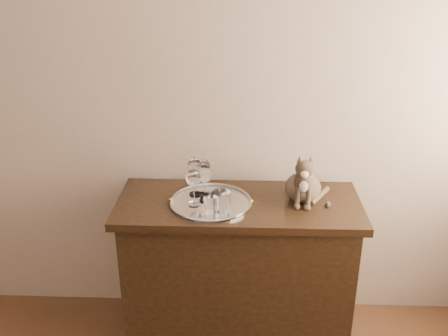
# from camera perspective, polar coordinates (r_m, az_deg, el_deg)

# --- Properties ---
(wall_back) EXTENTS (4.00, 0.10, 2.70)m
(wall_back) POSITION_cam_1_polar(r_m,az_deg,el_deg) (2.64, -11.39, 9.30)
(wall_back) COLOR tan
(wall_back) RESTS_ON ground
(sideboard) EXTENTS (1.20, 0.50, 0.85)m
(sideboard) POSITION_cam_1_polar(r_m,az_deg,el_deg) (2.68, 1.59, -11.96)
(sideboard) COLOR black
(sideboard) RESTS_ON ground
(tray) EXTENTS (0.40, 0.40, 0.01)m
(tray) POSITION_cam_1_polar(r_m,az_deg,el_deg) (2.43, -1.51, -4.03)
(tray) COLOR silver
(tray) RESTS_ON sideboard
(wine_glass_a) EXTENTS (0.08, 0.08, 0.20)m
(wine_glass_a) POSITION_cam_1_polar(r_m,az_deg,el_deg) (2.47, -3.33, -0.97)
(wine_glass_a) COLOR silver
(wine_glass_a) RESTS_ON tray
(wine_glass_b) EXTENTS (0.07, 0.07, 0.19)m
(wine_glass_b) POSITION_cam_1_polar(r_m,az_deg,el_deg) (2.46, -2.37, -1.06)
(wine_glass_b) COLOR white
(wine_glass_b) RESTS_ON tray
(wine_glass_c) EXTENTS (0.07, 0.07, 0.19)m
(wine_glass_c) POSITION_cam_1_polar(r_m,az_deg,el_deg) (2.37, -3.48, -2.18)
(wine_glass_c) COLOR white
(wine_glass_c) RESTS_ON tray
(wine_glass_d) EXTENTS (0.07, 0.07, 0.19)m
(wine_glass_d) POSITION_cam_1_polar(r_m,az_deg,el_deg) (2.40, -2.15, -1.73)
(wine_glass_d) COLOR white
(wine_glass_d) RESTS_ON tray
(tumbler_a) EXTENTS (0.08, 0.08, 0.09)m
(tumbler_a) POSITION_cam_1_polar(r_m,az_deg,el_deg) (2.34, -0.25, -3.77)
(tumbler_a) COLOR white
(tumbler_a) RESTS_ON tray
(tumbler_b) EXTENTS (0.08, 0.08, 0.09)m
(tumbler_b) POSITION_cam_1_polar(r_m,az_deg,el_deg) (2.33, -1.37, -4.01)
(tumbler_b) COLOR white
(tumbler_b) RESTS_ON tray
(cat) EXTENTS (0.29, 0.28, 0.27)m
(cat) POSITION_cam_1_polar(r_m,az_deg,el_deg) (2.44, 9.12, -0.75)
(cat) COLOR brown
(cat) RESTS_ON sideboard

